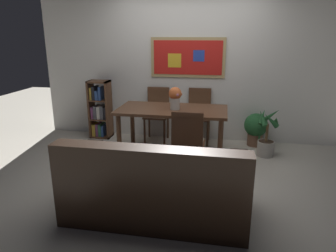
# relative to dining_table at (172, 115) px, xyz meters

# --- Properties ---
(ground_plane) EXTENTS (12.00, 12.00, 0.00)m
(ground_plane) POSITION_rel_dining_table_xyz_m (0.13, -0.59, -0.64)
(ground_plane) COLOR beige
(wall_back_with_painting) EXTENTS (5.20, 0.14, 2.60)m
(wall_back_with_painting) POSITION_rel_dining_table_xyz_m (0.13, 0.96, 0.66)
(wall_back_with_painting) COLOR silver
(wall_back_with_painting) RESTS_ON ground_plane
(dining_table) EXTENTS (1.60, 0.83, 0.74)m
(dining_table) POSITION_rel_dining_table_xyz_m (0.00, 0.00, 0.00)
(dining_table) COLOR brown
(dining_table) RESTS_ON ground_plane
(dining_chair_far_right) EXTENTS (0.40, 0.41, 0.91)m
(dining_chair_far_right) POSITION_rel_dining_table_xyz_m (0.33, 0.76, -0.11)
(dining_chair_far_right) COLOR brown
(dining_chair_far_right) RESTS_ON ground_plane
(dining_chair_near_right) EXTENTS (0.40, 0.41, 0.91)m
(dining_chair_near_right) POSITION_rel_dining_table_xyz_m (0.32, -0.75, -0.11)
(dining_chair_near_right) COLOR brown
(dining_chair_near_right) RESTS_ON ground_plane
(dining_chair_far_left) EXTENTS (0.40, 0.41, 0.91)m
(dining_chair_far_left) POSITION_rel_dining_table_xyz_m (-0.38, 0.73, -0.11)
(dining_chair_far_left) COLOR brown
(dining_chair_far_left) RESTS_ON ground_plane
(leather_couch) EXTENTS (1.80, 0.84, 0.84)m
(leather_couch) POSITION_rel_dining_table_xyz_m (0.11, -1.64, -0.33)
(leather_couch) COLOR black
(leather_couch) RESTS_ON ground_plane
(bookshelf) EXTENTS (0.36, 0.28, 1.02)m
(bookshelf) POSITION_rel_dining_table_xyz_m (-1.42, 0.68, -0.16)
(bookshelf) COLOR brown
(bookshelf) RESTS_ON ground_plane
(potted_ivy) EXTENTS (0.39, 0.39, 0.55)m
(potted_ivy) POSITION_rel_dining_table_xyz_m (1.28, 0.71, -0.34)
(potted_ivy) COLOR brown
(potted_ivy) RESTS_ON ground_plane
(potted_palm) EXTENTS (0.37, 0.39, 0.73)m
(potted_palm) POSITION_rel_dining_table_xyz_m (1.40, 0.26, -0.36)
(potted_palm) COLOR #B2ADA3
(potted_palm) RESTS_ON ground_plane
(flower_vase) EXTENTS (0.19, 0.19, 0.33)m
(flower_vase) POSITION_rel_dining_table_xyz_m (0.05, -0.04, 0.29)
(flower_vase) COLOR beige
(flower_vase) RESTS_ON dining_table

